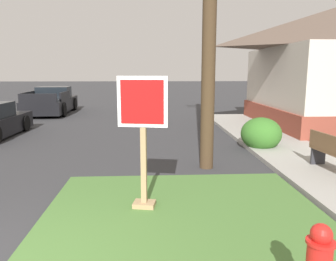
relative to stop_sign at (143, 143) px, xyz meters
name	(u,v)px	position (x,y,z in m)	size (l,w,h in m)	color
grass_corner_patch	(188,230)	(0.65, -0.77, -1.14)	(4.56, 4.91, 0.08)	#477033
sidewalk_strip	(295,155)	(4.13, 3.39, -1.12)	(2.20, 16.67, 0.12)	#9E9B93
stop_sign	(143,143)	(0.00, 0.00, 0.00)	(0.80, 0.34, 2.19)	#A3845B
manhole_cover	(97,189)	(-0.97, 1.10, -1.18)	(0.70, 0.70, 0.02)	black
pickup_truck_black	(52,102)	(-5.51, 13.63, -0.57)	(2.31, 5.13, 1.48)	black
shrub_by_curb	(261,134)	(3.45, 4.26, -0.69)	(1.21, 1.21, 0.99)	#356C25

